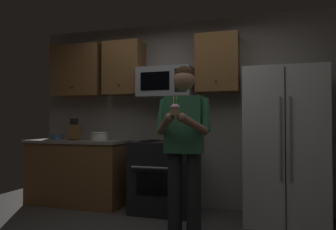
% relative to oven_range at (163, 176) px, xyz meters
% --- Properties ---
extents(wall_back, '(4.40, 0.10, 2.60)m').
position_rel_oven_range_xyz_m(wall_back, '(0.15, 0.39, 0.84)').
color(wall_back, gray).
rests_on(wall_back, ground).
extents(oven_range, '(0.76, 0.70, 0.93)m').
position_rel_oven_range_xyz_m(oven_range, '(0.00, 0.00, 0.00)').
color(oven_range, black).
rests_on(oven_range, ground).
extents(microwave, '(0.74, 0.41, 0.40)m').
position_rel_oven_range_xyz_m(microwave, '(0.00, 0.12, 1.26)').
color(microwave, '#9EA0A5').
extents(refrigerator, '(0.90, 0.75, 1.80)m').
position_rel_oven_range_xyz_m(refrigerator, '(1.50, -0.04, 0.44)').
color(refrigerator, white).
rests_on(refrigerator, ground).
extents(cabinet_row_upper, '(2.78, 0.36, 0.76)m').
position_rel_oven_range_xyz_m(cabinet_row_upper, '(-0.57, 0.17, 1.49)').
color(cabinet_row_upper, brown).
extents(counter_left, '(1.44, 0.66, 0.92)m').
position_rel_oven_range_xyz_m(counter_left, '(-1.30, 0.02, 0.00)').
color(counter_left, brown).
rests_on(counter_left, ground).
extents(knife_block, '(0.16, 0.15, 0.32)m').
position_rel_oven_range_xyz_m(knife_block, '(-1.33, -0.03, 0.57)').
color(knife_block, brown).
rests_on(knife_block, counter_left).
extents(bowl_large_white, '(0.25, 0.25, 0.12)m').
position_rel_oven_range_xyz_m(bowl_large_white, '(-0.96, 0.01, 0.52)').
color(bowl_large_white, white).
rests_on(bowl_large_white, counter_left).
extents(bowl_small_colored, '(0.16, 0.16, 0.08)m').
position_rel_oven_range_xyz_m(bowl_small_colored, '(-1.69, 0.06, 0.50)').
color(bowl_small_colored, '#4C7299').
rests_on(bowl_small_colored, counter_left).
extents(person, '(0.60, 0.48, 1.76)m').
position_rel_oven_range_xyz_m(person, '(0.50, -0.85, 0.53)').
color(person, '#262628').
rests_on(person, ground).
extents(cupcake, '(0.09, 0.09, 0.17)m').
position_rel_oven_range_xyz_m(cupcake, '(0.50, -1.18, 0.83)').
color(cupcake, '#A87F56').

